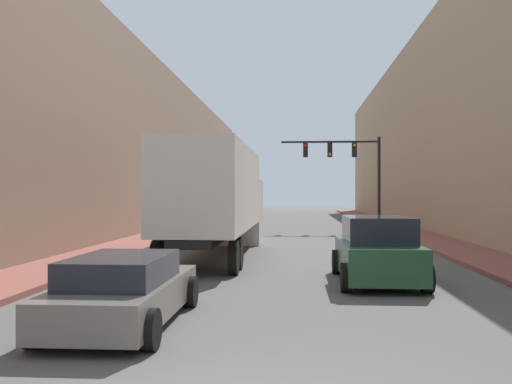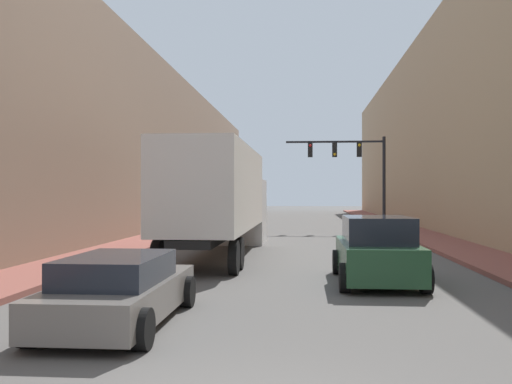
% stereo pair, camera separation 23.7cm
% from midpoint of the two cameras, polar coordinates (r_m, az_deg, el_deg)
% --- Properties ---
extents(sidewalk_right, '(2.41, 80.00, 0.15)m').
position_cam_midpoint_polar(sidewalk_right, '(36.08, 15.15, -3.75)').
color(sidewalk_right, brown).
rests_on(sidewalk_right, ground).
extents(sidewalk_left, '(2.41, 80.00, 0.15)m').
position_cam_midpoint_polar(sidewalk_left, '(36.26, -6.94, -3.73)').
color(sidewalk_left, brown).
rests_on(sidewalk_left, ground).
extents(building_right, '(6.00, 80.00, 12.87)m').
position_cam_midpoint_polar(building_right, '(37.21, 21.56, 6.18)').
color(building_right, tan).
rests_on(building_right, ground).
extents(building_left, '(6.00, 80.00, 10.72)m').
position_cam_midpoint_polar(building_left, '(37.40, -13.28, 4.48)').
color(building_left, '#846B56').
rests_on(building_left, ground).
extents(semi_truck, '(2.54, 13.05, 3.96)m').
position_cam_midpoint_polar(semi_truck, '(21.76, -3.10, -0.47)').
color(semi_truck, silver).
rests_on(semi_truck, ground).
extents(sedan_car, '(2.01, 4.57, 1.26)m').
position_cam_midpoint_polar(sedan_car, '(10.61, -12.83, -9.57)').
color(sedan_car, slate).
rests_on(sedan_car, ground).
extents(suv_car, '(2.13, 4.42, 1.75)m').
position_cam_midpoint_polar(suv_car, '(15.38, 12.42, -5.84)').
color(suv_car, '#234C2D').
rests_on(suv_car, ground).
extents(traffic_signal_gantry, '(6.22, 0.35, 5.89)m').
position_cam_midpoint_polar(traffic_signal_gantry, '(36.28, 10.18, 2.84)').
color(traffic_signal_gantry, black).
rests_on(traffic_signal_gantry, ground).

